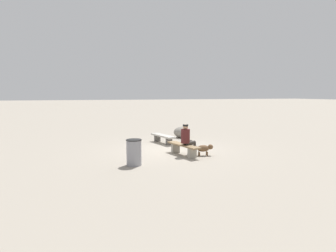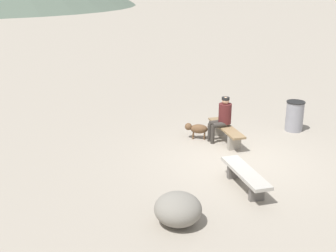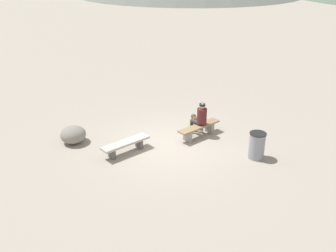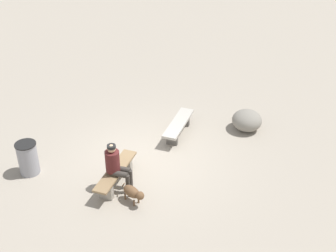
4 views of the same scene
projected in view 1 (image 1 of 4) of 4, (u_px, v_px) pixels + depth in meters
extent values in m
cube|color=#9E9384|center=(171.00, 150.00, 12.40)|extent=(210.00, 210.00, 0.06)
cube|color=#605B56|center=(157.00, 138.00, 14.39)|extent=(0.19, 0.34, 0.35)
cube|color=#605B56|center=(169.00, 142.00, 13.44)|extent=(0.19, 0.34, 0.35)
cube|color=#B2ADA3|center=(163.00, 136.00, 13.89)|extent=(1.82, 0.84, 0.08)
cube|color=gray|center=(176.00, 148.00, 11.67)|extent=(0.22, 0.37, 0.40)
cube|color=gray|center=(192.00, 153.00, 10.71)|extent=(0.22, 0.37, 0.40)
cube|color=#8C704C|center=(183.00, 145.00, 11.16)|extent=(1.86, 0.80, 0.06)
cylinder|color=#511E1E|center=(185.00, 136.00, 11.02)|extent=(0.36, 0.36, 0.56)
sphere|color=#D8A87F|center=(185.00, 127.00, 10.97)|extent=(0.21, 0.21, 0.21)
cylinder|color=black|center=(185.00, 125.00, 10.97)|extent=(0.22, 0.22, 0.07)
cylinder|color=#38332D|center=(191.00, 143.00, 11.09)|extent=(0.27, 0.44, 0.15)
cylinder|color=#38332D|center=(195.00, 149.00, 11.24)|extent=(0.11, 0.11, 0.53)
cylinder|color=#38332D|center=(188.00, 142.00, 11.25)|extent=(0.27, 0.44, 0.15)
cylinder|color=#38332D|center=(191.00, 148.00, 11.40)|extent=(0.11, 0.11, 0.53)
ellipsoid|color=brown|center=(203.00, 148.00, 11.13)|extent=(0.35, 0.55, 0.27)
sphere|color=brown|center=(210.00, 147.00, 11.16)|extent=(0.21, 0.21, 0.21)
cylinder|color=brown|center=(206.00, 153.00, 11.25)|extent=(0.04, 0.04, 0.16)
cylinder|color=brown|center=(207.00, 154.00, 11.10)|extent=(0.04, 0.04, 0.16)
cylinder|color=brown|center=(199.00, 153.00, 11.20)|extent=(0.04, 0.04, 0.16)
cylinder|color=brown|center=(200.00, 154.00, 11.06)|extent=(0.04, 0.04, 0.16)
cylinder|color=brown|center=(196.00, 148.00, 11.08)|extent=(0.05, 0.12, 0.15)
cylinder|color=gray|center=(134.00, 153.00, 9.62)|extent=(0.52, 0.52, 0.88)
cylinder|color=black|center=(134.00, 140.00, 9.56)|extent=(0.55, 0.55, 0.03)
ellipsoid|color=gray|center=(182.00, 132.00, 15.72)|extent=(1.29, 1.29, 0.62)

